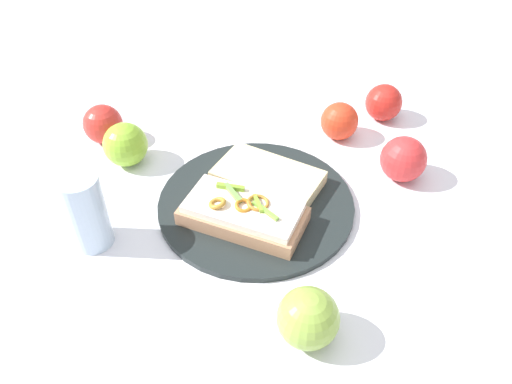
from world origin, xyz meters
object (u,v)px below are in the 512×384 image
Objects in this scene: apple_0 at (125,145)px; apple_2 at (308,318)px; plate at (256,203)px; apple_5 at (384,103)px; apple_4 at (103,124)px; sandwich at (243,213)px; drinking_glass at (86,211)px; bread_slice_side at (268,177)px; apple_1 at (403,159)px; apple_3 at (339,121)px.

apple_2 is (-0.27, 0.38, 0.00)m from apple_0.
plate is 0.36m from apple_5.
apple_4 is 1.01× the size of apple_5.
sandwich is 0.23m from drinking_glass.
apple_4 is 0.54m from apple_5.
drinking_glass reaches higher than sandwich.
apple_0 is 0.09m from apple_4.
drinking_glass is at bearing 81.40° from apple_0.
drinking_glass reaches higher than apple_4.
drinking_glass reaches higher than bread_slice_side.
plate is 0.26m from apple_1.
apple_4 is at bearing -17.90° from sandwich.
apple_4 is (0.29, -0.15, 0.02)m from bread_slice_side.
plate is 4.50× the size of apple_3.
apple_4 is 0.59× the size of drinking_glass.
apple_3 is 0.11m from apple_5.
apple_5 is at bearing -108.83° from bread_slice_side.
apple_3 is (-0.17, -0.18, 0.03)m from plate.
apple_0 is at bearing 125.66° from apple_4.
bread_slice_side is (-0.05, -0.09, -0.01)m from sandwich.
apple_4 is at bearing -2.18° from apple_3.
sandwich is at bearing -175.82° from drinking_glass.
apple_1 is 1.09× the size of apple_5.
apple_4 is at bearing -85.28° from drinking_glass.
apple_3 reaches higher than plate.
apple_1 reaches higher than apple_5.
drinking_glass is at bearing 54.07° from bread_slice_side.
apple_4 is (0.53, -0.14, -0.00)m from apple_1.
apple_1 is at bearing -133.02° from sandwich.
apple_4 is at bearing -36.30° from plate.
bread_slice_side is at bearing -85.00° from apple_2.
apple_0 and apple_2 have the same top height.
apple_1 is 0.55m from apple_4.
apple_2 reaches higher than apple_4.
apple_0 is 0.50m from apple_5.
drinking_glass reaches higher than apple_2.
apple_0 and apple_1 have the same top height.
drinking_glass is (0.25, 0.06, 0.06)m from plate.
apple_3 is at bearing -103.33° from sandwich.
apple_0 is 0.48m from apple_1.
apple_3 is 0.57× the size of drinking_glass.
drinking_glass is at bearing 94.72° from apple_4.
apple_2 is 0.55m from apple_4.
apple_2 is 0.53m from apple_5.
bread_slice_side is at bearing 161.06° from apple_0.
apple_4 reaches higher than plate.
plate is 0.34m from apple_4.
apple_1 is at bearing 164.84° from apple_4.
apple_5 is (-0.10, -0.06, 0.00)m from apple_3.
apple_0 is at bearing 7.83° from apple_3.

